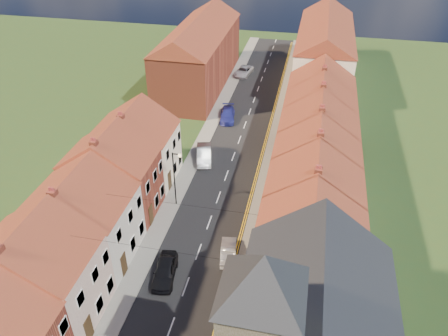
# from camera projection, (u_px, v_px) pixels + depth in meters

# --- Properties ---
(road) EXTENTS (7.00, 90.00, 0.02)m
(road) POSITION_uv_depth(u_px,v_px,m) (233.00, 157.00, 51.36)
(road) COLOR black
(road) RESTS_ON ground
(pavement_left) EXTENTS (1.80, 90.00, 0.12)m
(pavement_left) POSITION_uv_depth(u_px,v_px,m) (197.00, 152.00, 52.10)
(pavement_left) COLOR gray
(pavement_left) RESTS_ON ground
(pavement_right) EXTENTS (1.80, 90.00, 0.12)m
(pavement_right) POSITION_uv_depth(u_px,v_px,m) (271.00, 160.00, 50.57)
(pavement_right) COLOR gray
(pavement_right) RESTS_ON ground
(church) EXTENTS (11.25, 14.25, 15.20)m
(church) POSITION_uv_depth(u_px,v_px,m) (306.00, 334.00, 24.82)
(church) COLOR #3D372B
(church) RESTS_ON ground
(cottage_r_tudor) EXTENTS (8.30, 5.20, 9.00)m
(cottage_r_tudor) POSITION_uv_depth(u_px,v_px,m) (310.00, 240.00, 33.23)
(cottage_r_tudor) COLOR #F5E7CE
(cottage_r_tudor) RESTS_ON ground
(cottage_r_white_near) EXTENTS (8.30, 6.00, 9.00)m
(cottage_r_white_near) POSITION_uv_depth(u_px,v_px,m) (313.00, 197.00, 37.60)
(cottage_r_white_near) COLOR beige
(cottage_r_white_near) RESTS_ON ground
(cottage_r_cream_mid) EXTENTS (8.30, 5.20, 9.00)m
(cottage_r_cream_mid) POSITION_uv_depth(u_px,v_px,m) (316.00, 164.00, 41.97)
(cottage_r_cream_mid) COLOR #F5E7CE
(cottage_r_cream_mid) RESTS_ON ground
(cottage_r_pink) EXTENTS (8.30, 6.00, 9.00)m
(cottage_r_pink) POSITION_uv_depth(u_px,v_px,m) (318.00, 136.00, 46.36)
(cottage_r_pink) COLOR silver
(cottage_r_pink) RESTS_ON ground
(cottage_r_white_far) EXTENTS (8.30, 5.20, 9.00)m
(cottage_r_white_far) POSITION_uv_depth(u_px,v_px,m) (319.00, 114.00, 50.73)
(cottage_r_white_far) COLOR brown
(cottage_r_white_far) RESTS_ON ground
(cottage_r_cream_far) EXTENTS (8.30, 6.00, 9.00)m
(cottage_r_cream_far) POSITION_uv_depth(u_px,v_px,m) (321.00, 95.00, 55.12)
(cottage_r_cream_far) COLOR silver
(cottage_r_cream_far) RESTS_ON ground
(cottage_l_cream) EXTENTS (8.30, 6.30, 9.10)m
(cottage_l_cream) POSITION_uv_depth(u_px,v_px,m) (38.00, 270.00, 30.62)
(cottage_l_cream) COLOR beige
(cottage_l_cream) RESTS_ON ground
(cottage_l_white) EXTENTS (8.30, 6.90, 8.80)m
(cottage_l_white) POSITION_uv_depth(u_px,v_px,m) (81.00, 214.00, 35.90)
(cottage_l_white) COLOR silver
(cottage_l_white) RESTS_ON ground
(cottage_l_brick_mid) EXTENTS (8.30, 5.70, 9.10)m
(cottage_l_brick_mid) POSITION_uv_depth(u_px,v_px,m) (112.00, 172.00, 40.76)
(cottage_l_brick_mid) COLOR brown
(cottage_l_brick_mid) RESTS_ON ground
(cottage_l_pink) EXTENTS (8.30, 6.30, 8.80)m
(cottage_l_pink) POSITION_uv_depth(u_px,v_px,m) (135.00, 142.00, 45.55)
(cottage_l_pink) COLOR #F5E7CE
(cottage_l_pink) RESTS_ON ground
(block_right_far) EXTENTS (8.30, 24.20, 10.50)m
(block_right_far) POSITION_uv_depth(u_px,v_px,m) (324.00, 49.00, 67.07)
(block_right_far) COLOR #F5E7CE
(block_right_far) RESTS_ON ground
(block_left_far) EXTENTS (8.30, 24.20, 10.50)m
(block_left_far) POSITION_uv_depth(u_px,v_px,m) (199.00, 51.00, 66.25)
(block_left_far) COLOR brown
(block_left_far) RESTS_ON ground
(lamppost) EXTENTS (0.88, 0.15, 6.00)m
(lamppost) POSITION_uv_depth(u_px,v_px,m) (175.00, 176.00, 41.94)
(lamppost) COLOR black
(lamppost) RESTS_ON pavement_left
(car_near) EXTENTS (2.27, 4.45, 1.45)m
(car_near) POSITION_uv_depth(u_px,v_px,m) (165.00, 271.00, 35.60)
(car_near) COLOR black
(car_near) RESTS_ON ground
(car_mid) EXTENTS (2.71, 4.87, 1.52)m
(car_mid) POSITION_uv_depth(u_px,v_px,m) (204.00, 154.00, 50.36)
(car_mid) COLOR #9EA1A5
(car_mid) RESTS_ON ground
(car_far) EXTENTS (2.62, 4.91, 1.35)m
(car_far) POSITION_uv_depth(u_px,v_px,m) (227.00, 115.00, 58.85)
(car_far) COLOR navy
(car_far) RESTS_ON ground
(car_distant) EXTENTS (3.02, 5.14, 1.34)m
(car_distant) POSITION_uv_depth(u_px,v_px,m) (244.00, 71.00, 71.85)
(car_distant) COLOR silver
(car_distant) RESTS_ON ground
(car_mid_b) EXTENTS (1.88, 3.88, 1.22)m
(car_mid_b) POSITION_uv_depth(u_px,v_px,m) (228.00, 251.00, 37.58)
(car_mid_b) COLOR silver
(car_mid_b) RESTS_ON ground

